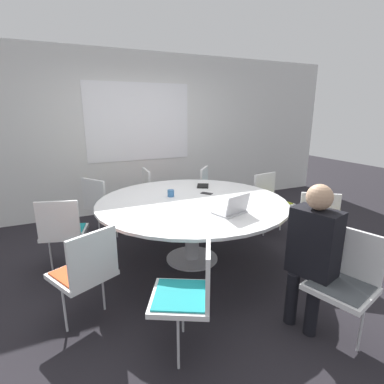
# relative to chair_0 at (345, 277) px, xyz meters

# --- Properties ---
(ground_plane) EXTENTS (16.00, 16.00, 0.00)m
(ground_plane) POSITION_rel_chair_0_xyz_m (-0.54, 1.64, -0.51)
(ground_plane) COLOR black
(wall_back) EXTENTS (8.00, 0.07, 2.70)m
(wall_back) POSITION_rel_chair_0_xyz_m (-0.54, 3.83, 0.84)
(wall_back) COLOR silver
(wall_back) RESTS_ON ground_plane
(conference_table) EXTENTS (2.17, 2.17, 0.74)m
(conference_table) POSITION_rel_chair_0_xyz_m (-0.54, 1.64, 0.14)
(conference_table) COLOR #B7B7BC
(conference_table) RESTS_ON ground_plane
(chair_0) EXTENTS (0.52, 0.54, 0.86)m
(chair_0) POSITION_rel_chair_0_xyz_m (0.00, 0.00, 0.00)
(chair_0) COLOR white
(chair_0) RESTS_ON ground_plane
(chair_1) EXTENTS (0.60, 0.60, 0.86)m
(chair_1) POSITION_rel_chair_0_xyz_m (0.64, 0.83, 0.00)
(chair_1) COLOR white
(chair_1) RESTS_ON ground_plane
(chair_2) EXTENTS (0.50, 0.49, 0.86)m
(chair_2) POSITION_rel_chair_0_xyz_m (0.86, 1.94, 0.00)
(chair_2) COLOR white
(chair_2) RESTS_ON ground_plane
(chair_3) EXTENTS (0.61, 0.61, 0.86)m
(chair_3) POSITION_rel_chair_0_xyz_m (0.34, 2.77, 0.00)
(chair_3) COLOR white
(chair_3) RESTS_ON ground_plane
(chair_4) EXTENTS (0.44, 0.46, 0.86)m
(chair_4) POSITION_rel_chair_0_xyz_m (-0.53, 3.07, 0.00)
(chair_4) COLOR white
(chair_4) RESTS_ON ground_plane
(chair_5) EXTENTS (0.59, 0.60, 0.86)m
(chair_5) POSITION_rel_chair_0_xyz_m (-1.39, 2.79, 0.00)
(chair_5) COLOR white
(chair_5) RESTS_ON ground_plane
(chair_6) EXTENTS (0.54, 0.52, 0.86)m
(chair_6) POSITION_rel_chair_0_xyz_m (-1.93, 1.96, 0.00)
(chair_6) COLOR white
(chair_6) RESTS_ON ground_plane
(chair_7) EXTENTS (0.58, 0.57, 0.86)m
(chair_7) POSITION_rel_chair_0_xyz_m (-1.79, 0.96, 0.00)
(chair_7) COLOR white
(chair_7) RESTS_ON ground_plane
(chair_8) EXTENTS (0.58, 0.59, 0.86)m
(chair_8) POSITION_rel_chair_0_xyz_m (-1.15, 0.35, 0.00)
(chair_8) COLOR white
(chair_8) RESTS_ON ground_plane
(person_0) EXTENTS (0.33, 0.41, 1.21)m
(person_0) POSITION_rel_chair_0_xyz_m (-0.15, 0.21, 0.19)
(person_0) COLOR black
(person_0) RESTS_ON ground_plane
(laptop) EXTENTS (0.36, 0.32, 0.21)m
(laptop) POSITION_rel_chair_0_xyz_m (-0.36, 1.04, 0.28)
(laptop) COLOR silver
(laptop) RESTS_ON conference_table
(spiral_notebook) EXTENTS (0.23, 0.26, 0.02)m
(spiral_notebook) POSITION_rel_chair_0_xyz_m (-0.13, 2.17, 0.24)
(spiral_notebook) COLOR black
(spiral_notebook) RESTS_ON conference_table
(coffee_cup) EXTENTS (0.08, 0.08, 0.08)m
(coffee_cup) POSITION_rel_chair_0_xyz_m (-0.70, 1.89, 0.27)
(coffee_cup) COLOR #33669E
(coffee_cup) RESTS_ON conference_table
(cell_phone) EXTENTS (0.14, 0.15, 0.01)m
(cell_phone) POSITION_rel_chair_0_xyz_m (-0.25, 1.83, 0.23)
(cell_phone) COLOR black
(cell_phone) RESTS_ON conference_table
(handbag) EXTENTS (0.36, 0.16, 0.28)m
(handbag) POSITION_rel_chair_0_xyz_m (0.82, 2.33, -0.37)
(handbag) COLOR black
(handbag) RESTS_ON ground_plane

